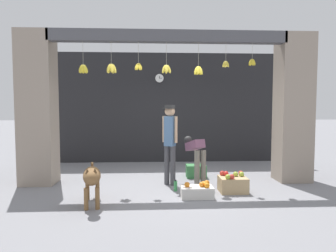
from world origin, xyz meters
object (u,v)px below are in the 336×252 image
(dog, at_px, (92,177))
(fruit_crate_oranges, at_px, (198,191))
(water_bottle, at_px, (175,186))
(shopkeeper, at_px, (170,138))
(fruit_crate_apples, at_px, (233,184))
(produce_box_green, at_px, (196,171))
(worker_stooping, at_px, (196,154))
(wall_clock, at_px, (159,78))

(dog, xyz_separation_m, fruit_crate_oranges, (1.82, 0.32, -0.35))
(water_bottle, bearing_deg, shopkeeper, 100.16)
(dog, bearing_deg, shopkeeper, 121.86)
(fruit_crate_apples, bearing_deg, water_bottle, 173.77)
(shopkeeper, height_order, fruit_crate_apples, shopkeeper)
(produce_box_green, xyz_separation_m, water_bottle, (-0.57, -1.11, -0.04))
(dog, relative_size, fruit_crate_oranges, 1.82)
(worker_stooping, xyz_separation_m, water_bottle, (-0.46, -0.40, -0.56))
(fruit_crate_apples, bearing_deg, dog, -165.87)
(dog, distance_m, shopkeeper, 1.92)
(fruit_crate_oranges, height_order, water_bottle, fruit_crate_oranges)
(dog, height_order, worker_stooping, worker_stooping)
(worker_stooping, bearing_deg, shopkeeper, 156.11)
(dog, xyz_separation_m, wall_clock, (1.22, 3.83, 2.00))
(water_bottle, bearing_deg, dog, -152.34)
(worker_stooping, relative_size, water_bottle, 4.53)
(dog, relative_size, wall_clock, 4.07)
(water_bottle, bearing_deg, fruit_crate_oranges, -50.11)
(produce_box_green, xyz_separation_m, wall_clock, (-0.81, 1.95, 2.33))
(worker_stooping, distance_m, fruit_crate_apples, 0.97)
(produce_box_green, relative_size, water_bottle, 2.05)
(dog, relative_size, shopkeeper, 0.63)
(fruit_crate_oranges, distance_m, produce_box_green, 1.56)
(worker_stooping, xyz_separation_m, wall_clock, (-0.70, 2.66, 1.81))
(shopkeeper, relative_size, water_bottle, 7.62)
(fruit_crate_oranges, xyz_separation_m, fruit_crate_apples, (0.73, 0.32, 0.04))
(fruit_crate_oranges, xyz_separation_m, water_bottle, (-0.37, 0.44, -0.02))
(shopkeeper, distance_m, worker_stooping, 0.64)
(worker_stooping, distance_m, wall_clock, 3.29)
(shopkeeper, bearing_deg, fruit_crate_oranges, 146.23)
(shopkeeper, xyz_separation_m, water_bottle, (0.08, -0.47, -0.89))
(water_bottle, xyz_separation_m, wall_clock, (-0.24, 3.06, 2.37))
(worker_stooping, bearing_deg, fruit_crate_oranges, -113.00)
(worker_stooping, distance_m, water_bottle, 0.82)
(worker_stooping, relative_size, produce_box_green, 2.21)
(shopkeeper, height_order, wall_clock, wall_clock)
(worker_stooping, bearing_deg, fruit_crate_apples, -55.92)
(fruit_crate_oranges, relative_size, produce_box_green, 1.28)
(wall_clock, bearing_deg, produce_box_green, -67.56)
(shopkeeper, bearing_deg, fruit_crate_apples, -176.62)
(fruit_crate_oranges, relative_size, wall_clock, 2.24)
(shopkeeper, bearing_deg, water_bottle, 129.96)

